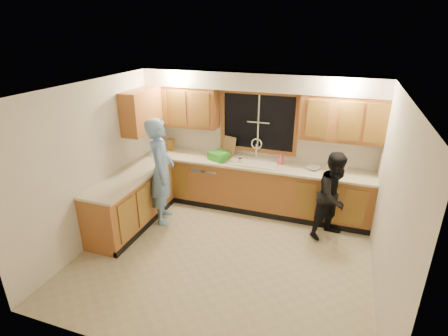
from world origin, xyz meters
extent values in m
plane|color=#B8AF8D|center=(0.00, 0.00, 0.00)|extent=(4.20, 4.20, 0.00)
plane|color=white|center=(0.00, 0.00, 2.50)|extent=(4.20, 4.20, 0.00)
plane|color=silver|center=(0.00, 1.90, 1.25)|extent=(4.20, 0.00, 4.20)
plane|color=silver|center=(-2.10, 0.00, 1.25)|extent=(0.00, 3.80, 3.80)
plane|color=silver|center=(2.10, 0.00, 1.25)|extent=(0.00, 3.80, 3.80)
cube|color=#AB6531|center=(0.00, 1.60, 0.44)|extent=(4.20, 0.60, 0.88)
cube|color=#AB6531|center=(-1.80, 0.35, 0.44)|extent=(0.60, 1.90, 0.88)
cube|color=beige|center=(0.00, 1.58, 0.90)|extent=(4.20, 0.63, 0.04)
cube|color=beige|center=(-1.79, 0.35, 0.90)|extent=(0.63, 1.90, 0.04)
cube|color=#AB6531|center=(-1.43, 1.73, 1.83)|extent=(1.35, 0.33, 0.75)
cube|color=#AB6531|center=(1.43, 1.73, 1.83)|extent=(1.35, 0.33, 0.75)
cube|color=#AB6531|center=(-1.94, 1.12, 1.83)|extent=(0.33, 0.90, 0.75)
cube|color=white|center=(0.00, 1.72, 2.35)|extent=(4.20, 0.35, 0.30)
cube|color=black|center=(0.00, 1.90, 1.60)|extent=(1.30, 0.01, 1.00)
cube|color=#AB6531|center=(0.00, 1.89, 2.14)|extent=(1.44, 0.03, 0.07)
cube|color=#AB6531|center=(0.00, 1.89, 1.07)|extent=(1.44, 0.03, 0.07)
cube|color=#AB6531|center=(-0.69, 1.89, 1.60)|extent=(0.07, 0.03, 1.00)
cube|color=#AB6531|center=(0.69, 1.89, 1.60)|extent=(0.07, 0.03, 1.00)
cube|color=white|center=(0.00, 1.60, 0.93)|extent=(0.86, 0.52, 0.03)
cube|color=white|center=(-0.21, 1.60, 0.84)|extent=(0.38, 0.42, 0.18)
cube|color=white|center=(0.21, 1.60, 0.84)|extent=(0.38, 0.42, 0.18)
cylinder|color=silver|center=(0.00, 1.80, 1.08)|extent=(0.04, 0.04, 0.28)
torus|color=silver|center=(0.00, 1.80, 1.22)|extent=(0.21, 0.03, 0.21)
cube|color=white|center=(-0.85, 1.59, 0.41)|extent=(0.60, 0.56, 0.82)
cube|color=white|center=(-1.80, -0.22, 0.45)|extent=(0.58, 0.75, 0.90)
imported|color=#78A5E3|center=(-1.38, 0.68, 0.93)|extent=(0.68, 0.80, 1.85)
imported|color=black|center=(1.47, 1.10, 0.73)|extent=(0.88, 0.89, 1.45)
cube|color=olive|center=(-1.72, 1.71, 1.03)|extent=(0.13, 0.11, 0.23)
cube|color=tan|center=(-0.54, 1.82, 1.11)|extent=(0.29, 0.18, 0.37)
cube|color=green|center=(-0.65, 1.54, 0.99)|extent=(0.40, 0.39, 0.14)
imported|color=#EB597D|center=(0.48, 1.71, 1.02)|extent=(0.12, 0.12, 0.19)
imported|color=silver|center=(1.06, 1.63, 0.95)|extent=(0.30, 0.30, 0.06)
cylinder|color=beige|center=(-0.38, 1.43, 0.99)|extent=(0.09, 0.09, 0.13)
cylinder|color=beige|center=(-0.21, 1.46, 0.98)|extent=(0.07, 0.07, 0.11)
camera|label=1|loc=(1.43, -4.14, 3.23)|focal=28.00mm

